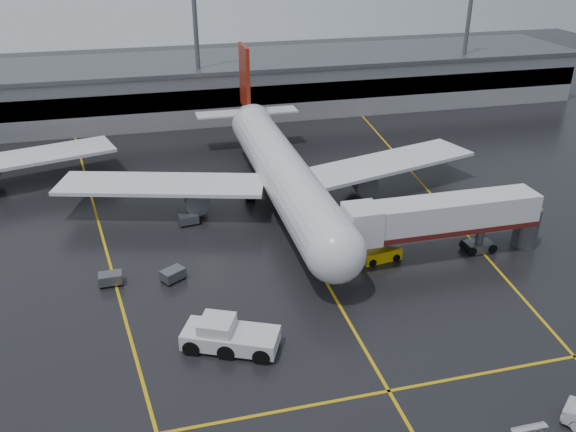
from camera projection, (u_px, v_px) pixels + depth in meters
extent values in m
plane|color=black|center=(302.00, 241.00, 59.85)|extent=(220.00, 220.00, 0.00)
cube|color=gold|center=(302.00, 241.00, 59.84)|extent=(0.25, 90.00, 0.02)
cube|color=gold|center=(389.00, 391.00, 40.70)|extent=(60.00, 0.25, 0.02)
cube|color=gold|center=(98.00, 220.00, 64.13)|extent=(9.99, 69.35, 0.02)
cube|color=gold|center=(424.00, 185.00, 72.52)|extent=(7.57, 69.64, 0.02)
cube|color=gray|center=(226.00, 87.00, 99.84)|extent=(120.00, 18.00, 8.00)
cube|color=black|center=(235.00, 97.00, 91.97)|extent=(120.00, 0.40, 3.00)
cube|color=#595B60|center=(225.00, 61.00, 97.95)|extent=(122.00, 19.00, 0.60)
cylinder|color=#595B60|center=(197.00, 42.00, 89.77)|extent=(0.70, 0.70, 25.00)
cylinder|color=#595B60|center=(467.00, 30.00, 99.71)|extent=(0.70, 0.70, 25.00)
cylinder|color=silver|center=(283.00, 173.00, 64.96)|extent=(5.20, 36.00, 5.20)
sphere|color=silver|center=(335.00, 253.00, 49.30)|extent=(5.20, 5.20, 5.20)
cone|color=silver|center=(247.00, 114.00, 82.96)|extent=(4.94, 8.00, 4.94)
cube|color=maroon|center=(245.00, 77.00, 81.67)|extent=(0.50, 5.50, 8.50)
cube|color=silver|center=(247.00, 112.00, 82.87)|extent=(14.00, 3.00, 0.25)
cube|color=silver|center=(161.00, 184.00, 64.18)|extent=(22.80, 11.83, 0.40)
cube|color=silver|center=(387.00, 163.00, 69.92)|extent=(22.80, 11.83, 0.40)
cylinder|color=#595B60|center=(196.00, 197.00, 64.70)|extent=(2.60, 4.50, 2.60)
cylinder|color=#595B60|center=(361.00, 180.00, 68.89)|extent=(2.60, 4.50, 2.60)
cylinder|color=#595B60|center=(324.00, 268.00, 53.32)|extent=(0.56, 0.56, 2.00)
cylinder|color=#595B60|center=(250.00, 192.00, 68.27)|extent=(0.56, 0.56, 2.00)
cylinder|color=#595B60|center=(304.00, 187.00, 69.68)|extent=(0.56, 0.56, 2.00)
cylinder|color=black|center=(323.00, 273.00, 53.56)|extent=(0.40, 1.10, 1.10)
cylinder|color=black|center=(250.00, 196.00, 68.47)|extent=(1.00, 1.40, 1.40)
cylinder|color=black|center=(304.00, 190.00, 69.88)|extent=(1.00, 1.40, 1.40)
cube|color=silver|center=(18.00, 159.00, 71.08)|extent=(22.80, 11.83, 0.40)
cube|color=silver|center=(445.00, 214.00, 55.34)|extent=(18.00, 3.20, 3.00)
cube|color=#501512|center=(444.00, 227.00, 55.91)|extent=(18.00, 3.30, 0.50)
cube|color=silver|center=(362.00, 224.00, 53.53)|extent=(3.00, 3.40, 3.30)
cylinder|color=#595B60|center=(480.00, 237.00, 57.50)|extent=(0.80, 0.80, 3.00)
cube|color=#595B60|center=(478.00, 246.00, 57.96)|extent=(2.60, 1.60, 0.90)
cylinder|color=#595B60|center=(526.00, 226.00, 58.38)|extent=(2.40, 2.40, 4.00)
cylinder|color=black|center=(468.00, 248.00, 57.72)|extent=(0.90, 1.80, 0.90)
cylinder|color=black|center=(488.00, 245.00, 58.21)|extent=(0.90, 1.80, 0.90)
cube|color=silver|center=(231.00, 338.00, 44.48)|extent=(7.62, 5.54, 1.21)
cube|color=silver|center=(217.00, 325.00, 44.20)|extent=(3.22, 3.22, 1.01)
cube|color=black|center=(217.00, 325.00, 44.20)|extent=(2.90, 2.90, 0.91)
cylinder|color=black|center=(197.00, 338.00, 45.07)|extent=(2.47, 3.31, 1.32)
cylinder|color=black|center=(231.00, 342.00, 44.63)|extent=(2.47, 3.31, 1.32)
cylinder|color=black|center=(265.00, 346.00, 44.20)|extent=(2.47, 3.31, 1.32)
cube|color=#ECB80A|center=(380.00, 254.00, 56.35)|extent=(4.00, 2.12, 1.16)
cube|color=#595B60|center=(381.00, 244.00, 55.86)|extent=(3.77, 1.48, 1.33)
cylinder|color=black|center=(368.00, 259.00, 56.03)|extent=(0.99, 1.89, 0.74)
cylinder|color=black|center=(392.00, 254.00, 56.91)|extent=(0.99, 1.89, 0.74)
cube|color=#595B60|center=(173.00, 274.00, 53.02)|extent=(2.39, 2.17, 0.90)
cylinder|color=black|center=(170.00, 284.00, 52.39)|extent=(0.40, 0.20, 0.40)
cylinder|color=black|center=(184.00, 277.00, 53.44)|extent=(0.40, 0.20, 0.40)
cylinder|color=black|center=(163.00, 280.00, 53.01)|extent=(0.40, 0.20, 0.40)
cylinder|color=black|center=(177.00, 273.00, 54.06)|extent=(0.40, 0.20, 0.40)
cube|color=#595B60|center=(111.00, 278.00, 52.41)|extent=(2.03, 1.35, 0.90)
cylinder|color=black|center=(102.00, 287.00, 51.99)|extent=(0.40, 0.20, 0.40)
cylinder|color=black|center=(121.00, 284.00, 52.38)|extent=(0.40, 0.20, 0.40)
cylinder|color=black|center=(102.00, 281.00, 52.86)|extent=(0.40, 0.20, 0.40)
cylinder|color=black|center=(120.00, 278.00, 53.24)|extent=(0.40, 0.20, 0.40)
cube|color=#595B60|center=(189.00, 219.00, 62.92)|extent=(2.16, 1.55, 0.90)
cylinder|color=black|center=(183.00, 226.00, 62.44)|extent=(0.40, 0.20, 0.40)
cylinder|color=black|center=(198.00, 223.00, 62.98)|extent=(0.40, 0.20, 0.40)
cylinder|color=black|center=(180.00, 222.00, 63.27)|extent=(0.40, 0.20, 0.40)
cylinder|color=black|center=(195.00, 219.00, 63.81)|extent=(0.40, 0.20, 0.40)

